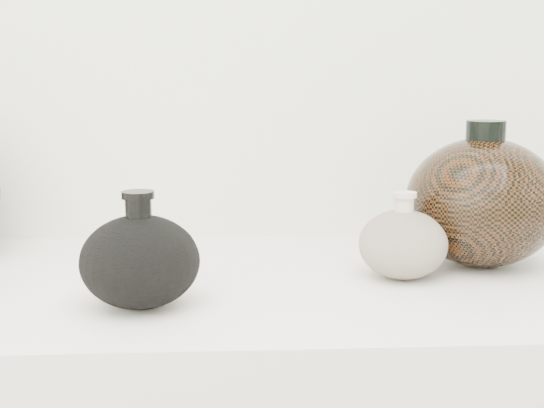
{
  "coord_description": "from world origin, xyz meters",
  "views": [
    {
      "loc": [
        -0.01,
        0.01,
        1.17
      ],
      "look_at": [
        0.04,
        0.92,
        1.0
      ],
      "focal_mm": 50.0,
      "sensor_mm": 36.0,
      "label": 1
    }
  ],
  "objects": [
    {
      "name": "black_gourd_vase",
      "position": [
        -0.11,
        0.84,
        0.95
      ],
      "size": [
        0.17,
        0.17,
        0.13
      ],
      "color": "black",
      "rests_on": "display_counter"
    },
    {
      "name": "right_round_pot",
      "position": [
        0.33,
        1.0,
        0.99
      ],
      "size": [
        0.22,
        0.22,
        0.2
      ],
      "color": "black",
      "rests_on": "display_counter"
    },
    {
      "name": "cream_gourd_vase",
      "position": [
        0.21,
        0.95,
        0.95
      ],
      "size": [
        0.13,
        0.13,
        0.11
      ],
      "color": "beige",
      "rests_on": "display_counter"
    }
  ]
}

